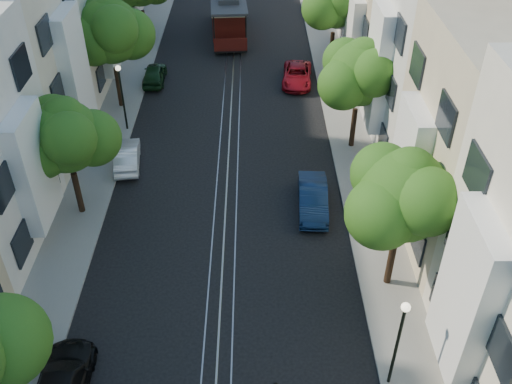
{
  "coord_description": "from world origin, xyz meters",
  "views": [
    {
      "loc": [
        1.36,
        -8.33,
        18.19
      ],
      "look_at": [
        1.54,
        12.72,
        2.2
      ],
      "focal_mm": 40.0,
      "sensor_mm": 36.0,
      "label": 1
    }
  ],
  "objects_px": {
    "tree_w_b": "(66,138)",
    "lamp_east": "(400,333)",
    "lamp_west": "(121,88)",
    "parked_car_e_far": "(297,75)",
    "tree_w_c": "(111,32)",
    "parked_car_w_far": "(154,74)",
    "parked_car_w_mid": "(127,156)",
    "tree_e_b": "(405,198)",
    "tree_e_c": "(361,75)",
    "tree_e_d": "(336,2)",
    "cable_car": "(228,11)",
    "parked_car_e_mid": "(313,198)"
  },
  "relations": [
    {
      "from": "lamp_west",
      "to": "cable_car",
      "type": "xyz_separation_m",
      "value": [
        5.8,
        15.2,
        -0.85
      ]
    },
    {
      "from": "tree_e_c",
      "to": "parked_car_e_far",
      "type": "bearing_deg",
      "value": 107.93
    },
    {
      "from": "tree_e_d",
      "to": "cable_car",
      "type": "relative_size",
      "value": 0.77
    },
    {
      "from": "tree_w_b",
      "to": "cable_car",
      "type": "height_order",
      "value": "tree_w_b"
    },
    {
      "from": "tree_e_c",
      "to": "tree_w_b",
      "type": "relative_size",
      "value": 1.04
    },
    {
      "from": "lamp_west",
      "to": "parked_car_e_mid",
      "type": "xyz_separation_m",
      "value": [
        10.7,
        -7.81,
        -2.18
      ]
    },
    {
      "from": "tree_e_b",
      "to": "parked_car_e_mid",
      "type": "height_order",
      "value": "tree_e_b"
    },
    {
      "from": "tree_e_d",
      "to": "parked_car_e_mid",
      "type": "distance_m",
      "value": 17.54
    },
    {
      "from": "lamp_west",
      "to": "parked_car_w_far",
      "type": "height_order",
      "value": "lamp_west"
    },
    {
      "from": "parked_car_e_far",
      "to": "parked_car_w_mid",
      "type": "height_order",
      "value": "parked_car_w_mid"
    },
    {
      "from": "lamp_west",
      "to": "parked_car_w_mid",
      "type": "distance_m",
      "value": 4.45
    },
    {
      "from": "tree_w_b",
      "to": "lamp_east",
      "type": "height_order",
      "value": "tree_w_b"
    },
    {
      "from": "lamp_east",
      "to": "cable_car",
      "type": "xyz_separation_m",
      "value": [
        -6.8,
        33.2,
        -0.85
      ]
    },
    {
      "from": "parked_car_w_mid",
      "to": "tree_e_d",
      "type": "bearing_deg",
      "value": -142.55
    },
    {
      "from": "tree_w_b",
      "to": "parked_car_e_mid",
      "type": "bearing_deg",
      "value": 1.05
    },
    {
      "from": "tree_w_b",
      "to": "lamp_east",
      "type": "distance_m",
      "value": 16.81
    },
    {
      "from": "tree_e_c",
      "to": "lamp_east",
      "type": "xyz_separation_m",
      "value": [
        -0.96,
        -15.98,
        -1.75
      ]
    },
    {
      "from": "cable_car",
      "to": "tree_e_d",
      "type": "bearing_deg",
      "value": -42.35
    },
    {
      "from": "tree_e_b",
      "to": "tree_e_c",
      "type": "bearing_deg",
      "value": 90.0
    },
    {
      "from": "tree_e_b",
      "to": "tree_w_c",
      "type": "relative_size",
      "value": 0.94
    },
    {
      "from": "cable_car",
      "to": "tree_w_b",
      "type": "bearing_deg",
      "value": -109.57
    },
    {
      "from": "lamp_west",
      "to": "parked_car_e_far",
      "type": "bearing_deg",
      "value": 30.38
    },
    {
      "from": "tree_e_d",
      "to": "tree_w_c",
      "type": "distance_m",
      "value": 15.6
    },
    {
      "from": "tree_e_b",
      "to": "tree_e_d",
      "type": "xyz_separation_m",
      "value": [
        0.0,
        22.0,
        0.13
      ]
    },
    {
      "from": "tree_e_b",
      "to": "parked_car_w_far",
      "type": "distance_m",
      "value": 23.73
    },
    {
      "from": "tree_e_b",
      "to": "cable_car",
      "type": "distance_m",
      "value": 29.4
    },
    {
      "from": "tree_e_b",
      "to": "tree_w_b",
      "type": "height_order",
      "value": "tree_e_b"
    },
    {
      "from": "tree_e_b",
      "to": "lamp_east",
      "type": "relative_size",
      "value": 1.61
    },
    {
      "from": "tree_e_d",
      "to": "parked_car_e_far",
      "type": "xyz_separation_m",
      "value": [
        -2.71,
        -2.62,
        -4.27
      ]
    },
    {
      "from": "tree_e_c",
      "to": "cable_car",
      "type": "xyz_separation_m",
      "value": [
        -7.76,
        17.22,
        -2.6
      ]
    },
    {
      "from": "tree_e_b",
      "to": "cable_car",
      "type": "bearing_deg",
      "value": 105.37
    },
    {
      "from": "lamp_east",
      "to": "lamp_west",
      "type": "relative_size",
      "value": 1.0
    },
    {
      "from": "tree_e_b",
      "to": "parked_car_w_far",
      "type": "height_order",
      "value": "tree_e_b"
    },
    {
      "from": "tree_e_c",
      "to": "parked_car_w_mid",
      "type": "xyz_separation_m",
      "value": [
        -12.86,
        -1.75,
        -4.0
      ]
    },
    {
      "from": "parked_car_e_far",
      "to": "tree_w_b",
      "type": "bearing_deg",
      "value": -123.55
    },
    {
      "from": "tree_e_b",
      "to": "lamp_west",
      "type": "relative_size",
      "value": 1.61
    },
    {
      "from": "tree_e_c",
      "to": "tree_w_b",
      "type": "height_order",
      "value": "tree_e_c"
    },
    {
      "from": "lamp_west",
      "to": "parked_car_e_far",
      "type": "height_order",
      "value": "lamp_west"
    },
    {
      "from": "tree_w_b",
      "to": "tree_e_d",
      "type": "bearing_deg",
      "value": 49.73
    },
    {
      "from": "tree_e_c",
      "to": "tree_w_b",
      "type": "bearing_deg",
      "value": -157.38
    },
    {
      "from": "tree_e_c",
      "to": "tree_w_c",
      "type": "xyz_separation_m",
      "value": [
        -14.4,
        5.0,
        0.47
      ]
    },
    {
      "from": "tree_w_c",
      "to": "parked_car_e_mid",
      "type": "relative_size",
      "value": 1.75
    },
    {
      "from": "tree_e_d",
      "to": "lamp_west",
      "type": "bearing_deg",
      "value": -146.5
    },
    {
      "from": "tree_e_d",
      "to": "lamp_east",
      "type": "distance_m",
      "value": 27.07
    },
    {
      "from": "cable_car",
      "to": "parked_car_w_mid",
      "type": "relative_size",
      "value": 2.46
    },
    {
      "from": "tree_e_b",
      "to": "parked_car_e_far",
      "type": "height_order",
      "value": "tree_e_b"
    },
    {
      "from": "tree_w_c",
      "to": "parked_car_w_far",
      "type": "bearing_deg",
      "value": 65.07
    },
    {
      "from": "tree_e_d",
      "to": "tree_w_c",
      "type": "height_order",
      "value": "tree_w_c"
    },
    {
      "from": "tree_w_c",
      "to": "parked_car_w_far",
      "type": "relative_size",
      "value": 1.94
    },
    {
      "from": "tree_e_c",
      "to": "lamp_west",
      "type": "distance_m",
      "value": 13.82
    }
  ]
}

